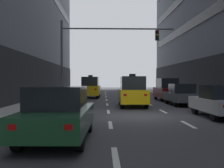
{
  "coord_description": "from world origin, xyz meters",
  "views": [
    {
      "loc": [
        -1.95,
        -14.82,
        1.88
      ],
      "look_at": [
        -0.85,
        21.35,
        1.41
      ],
      "focal_mm": 45.03,
      "sensor_mm": 36.0,
      "label": 1
    }
  ],
  "objects_px": {
    "car_driving_0": "(58,114)",
    "car_parked_1": "(220,102)",
    "car_parked_3": "(167,90)",
    "taxi_driving_1": "(90,87)",
    "car_parked_2": "(181,95)",
    "traffic_signal_0": "(96,46)",
    "taxi_driving_2": "(132,92)"
  },
  "relations": [
    {
      "from": "taxi_driving_2",
      "to": "car_parked_2",
      "type": "xyz_separation_m",
      "value": [
        3.81,
        1.06,
        -0.28
      ]
    },
    {
      "from": "taxi_driving_1",
      "to": "car_parked_3",
      "type": "bearing_deg",
      "value": -31.47
    },
    {
      "from": "taxi_driving_2",
      "to": "car_parked_1",
      "type": "bearing_deg",
      "value": -57.37
    },
    {
      "from": "taxi_driving_1",
      "to": "car_parked_2",
      "type": "height_order",
      "value": "taxi_driving_1"
    },
    {
      "from": "taxi_driving_1",
      "to": "traffic_signal_0",
      "type": "distance_m",
      "value": 8.06
    },
    {
      "from": "car_parked_1",
      "to": "car_parked_2",
      "type": "height_order",
      "value": "car_parked_1"
    },
    {
      "from": "car_driving_0",
      "to": "taxi_driving_1",
      "type": "relative_size",
      "value": 0.97
    },
    {
      "from": "car_parked_2",
      "to": "car_parked_3",
      "type": "xyz_separation_m",
      "value": [
        -0.0,
        4.81,
        0.23
      ]
    },
    {
      "from": "car_parked_1",
      "to": "car_parked_3",
      "type": "distance_m",
      "value": 11.83
    },
    {
      "from": "car_parked_2",
      "to": "car_parked_3",
      "type": "relative_size",
      "value": 1.01
    },
    {
      "from": "car_parked_1",
      "to": "traffic_signal_0",
      "type": "bearing_deg",
      "value": 125.59
    },
    {
      "from": "car_parked_2",
      "to": "traffic_signal_0",
      "type": "relative_size",
      "value": 0.47
    },
    {
      "from": "taxi_driving_1",
      "to": "car_parked_2",
      "type": "bearing_deg",
      "value": -51.84
    },
    {
      "from": "taxi_driving_2",
      "to": "car_parked_2",
      "type": "distance_m",
      "value": 3.97
    },
    {
      "from": "taxi_driving_1",
      "to": "taxi_driving_2",
      "type": "bearing_deg",
      "value": -71.46
    },
    {
      "from": "taxi_driving_2",
      "to": "traffic_signal_0",
      "type": "xyz_separation_m",
      "value": [
        -2.69,
        3.13,
        3.6
      ]
    },
    {
      "from": "taxi_driving_2",
      "to": "car_parked_2",
      "type": "height_order",
      "value": "taxi_driving_2"
    },
    {
      "from": "traffic_signal_0",
      "to": "taxi_driving_1",
      "type": "bearing_deg",
      "value": 96.13
    },
    {
      "from": "taxi_driving_2",
      "to": "traffic_signal_0",
      "type": "distance_m",
      "value": 5.47
    },
    {
      "from": "taxi_driving_1",
      "to": "car_parked_3",
      "type": "distance_m",
      "value": 8.53
    },
    {
      "from": "taxi_driving_2",
      "to": "traffic_signal_0",
      "type": "height_order",
      "value": "traffic_signal_0"
    },
    {
      "from": "car_parked_1",
      "to": "car_parked_3",
      "type": "relative_size",
      "value": 1.02
    },
    {
      "from": "car_parked_2",
      "to": "car_parked_3",
      "type": "height_order",
      "value": "car_parked_3"
    },
    {
      "from": "car_parked_3",
      "to": "traffic_signal_0",
      "type": "height_order",
      "value": "traffic_signal_0"
    },
    {
      "from": "car_driving_0",
      "to": "taxi_driving_1",
      "type": "distance_m",
      "value": 21.51
    },
    {
      "from": "car_parked_3",
      "to": "car_driving_0",
      "type": "bearing_deg",
      "value": -113.14
    },
    {
      "from": "car_driving_0",
      "to": "car_parked_2",
      "type": "xyz_separation_m",
      "value": [
        7.29,
        12.25,
        -0.03
      ]
    },
    {
      "from": "car_driving_0",
      "to": "car_parked_1",
      "type": "relative_size",
      "value": 1.05
    },
    {
      "from": "taxi_driving_2",
      "to": "traffic_signal_0",
      "type": "bearing_deg",
      "value": 130.67
    },
    {
      "from": "car_driving_0",
      "to": "traffic_signal_0",
      "type": "bearing_deg",
      "value": 86.87
    },
    {
      "from": "car_parked_2",
      "to": "taxi_driving_2",
      "type": "bearing_deg",
      "value": -164.45
    },
    {
      "from": "car_parked_1",
      "to": "car_parked_2",
      "type": "relative_size",
      "value": 1.0
    }
  ]
}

